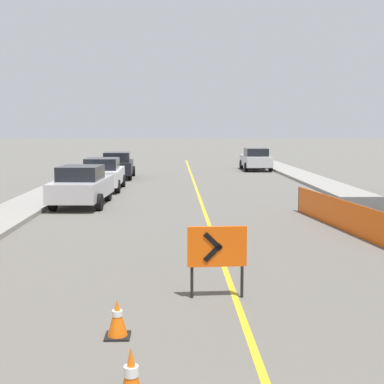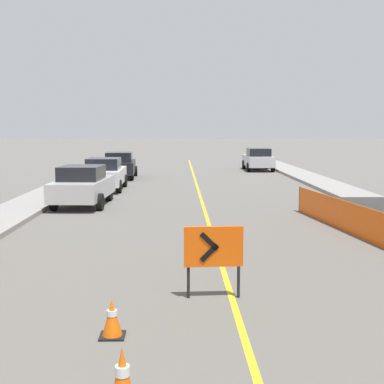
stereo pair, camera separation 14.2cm
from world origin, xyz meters
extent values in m
cube|color=gold|center=(0.00, 27.79, 0.00)|extent=(0.12, 55.59, 0.01)
cube|color=gray|center=(-6.84, 27.79, 0.08)|extent=(1.90, 55.59, 0.16)
cube|color=gray|center=(6.84, 27.79, 0.08)|extent=(1.90, 55.59, 0.16)
cone|color=orange|center=(-1.57, 10.73, 0.38)|extent=(0.31, 0.31, 0.70)
cylinder|color=white|center=(-1.57, 10.73, 0.47)|extent=(0.16, 0.16, 0.11)
cube|color=black|center=(-1.95, 12.83, 0.01)|extent=(0.37, 0.37, 0.03)
cone|color=orange|center=(-1.95, 12.83, 0.30)|extent=(0.30, 0.30, 0.54)
cylinder|color=white|center=(-1.95, 12.83, 0.36)|extent=(0.15, 0.15, 0.09)
cube|color=#EF560C|center=(-0.33, 14.62, 0.95)|extent=(1.07, 0.12, 0.73)
cube|color=black|center=(-0.41, 14.58, 1.05)|extent=(0.35, 0.04, 0.35)
cube|color=black|center=(-0.41, 14.58, 0.85)|extent=(0.35, 0.04, 0.35)
cylinder|color=black|center=(-0.79, 14.62, 0.29)|extent=(0.06, 0.06, 0.58)
cylinder|color=black|center=(0.12, 14.62, 0.29)|extent=(0.06, 0.06, 0.58)
cube|color=#EF560C|center=(3.95, 21.18, 0.45)|extent=(0.93, 6.90, 0.91)
cylinder|color=#262626|center=(3.50, 24.62, 0.45)|extent=(0.05, 0.05, 0.91)
cube|color=#B7B7BC|center=(-4.76, 26.32, 0.68)|extent=(2.04, 4.40, 0.72)
cube|color=black|center=(-4.76, 26.11, 1.31)|extent=(1.64, 2.02, 0.55)
cylinder|color=black|center=(-5.61, 27.66, 0.32)|extent=(0.26, 0.65, 0.64)
cylinder|color=black|center=(-3.90, 27.66, 0.32)|extent=(0.26, 0.65, 0.64)
cylinder|color=black|center=(-5.61, 24.99, 0.32)|extent=(0.26, 0.65, 0.64)
cylinder|color=black|center=(-3.90, 24.99, 0.32)|extent=(0.26, 0.65, 0.64)
cube|color=silver|center=(-4.63, 31.61, 0.68)|extent=(1.84, 4.32, 0.72)
cube|color=black|center=(-4.63, 31.39, 1.31)|extent=(1.55, 1.95, 0.55)
cylinder|color=black|center=(-5.49, 32.94, 0.32)|extent=(0.23, 0.64, 0.64)
cylinder|color=black|center=(-3.78, 32.94, 0.32)|extent=(0.23, 0.64, 0.64)
cylinder|color=black|center=(-5.49, 30.28, 0.32)|extent=(0.23, 0.64, 0.64)
cylinder|color=black|center=(-3.78, 30.28, 0.32)|extent=(0.23, 0.64, 0.64)
cube|color=black|center=(-4.57, 37.82, 0.68)|extent=(2.01, 4.38, 0.72)
cube|color=black|center=(-4.57, 37.61, 1.31)|extent=(1.62, 2.01, 0.55)
cylinder|color=black|center=(-5.42, 39.16, 0.32)|extent=(0.25, 0.65, 0.64)
cylinder|color=black|center=(-3.71, 39.16, 0.32)|extent=(0.25, 0.65, 0.64)
cylinder|color=black|center=(-5.42, 36.49, 0.32)|extent=(0.25, 0.65, 0.64)
cylinder|color=black|center=(-3.71, 36.49, 0.32)|extent=(0.25, 0.65, 0.64)
cube|color=#B7B7BC|center=(4.76, 43.62, 0.68)|extent=(1.81, 4.30, 0.72)
cube|color=black|center=(4.76, 43.40, 1.31)|extent=(1.53, 1.94, 0.55)
cylinder|color=black|center=(3.91, 44.95, 0.32)|extent=(0.22, 0.64, 0.64)
cylinder|color=black|center=(5.62, 44.95, 0.32)|extent=(0.22, 0.64, 0.64)
cylinder|color=black|center=(3.91, 42.28, 0.32)|extent=(0.22, 0.64, 0.64)
cylinder|color=black|center=(5.62, 42.28, 0.32)|extent=(0.22, 0.64, 0.64)
camera|label=1|loc=(-1.10, 5.22, 3.08)|focal=50.00mm
camera|label=2|loc=(-0.95, 5.22, 3.08)|focal=50.00mm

